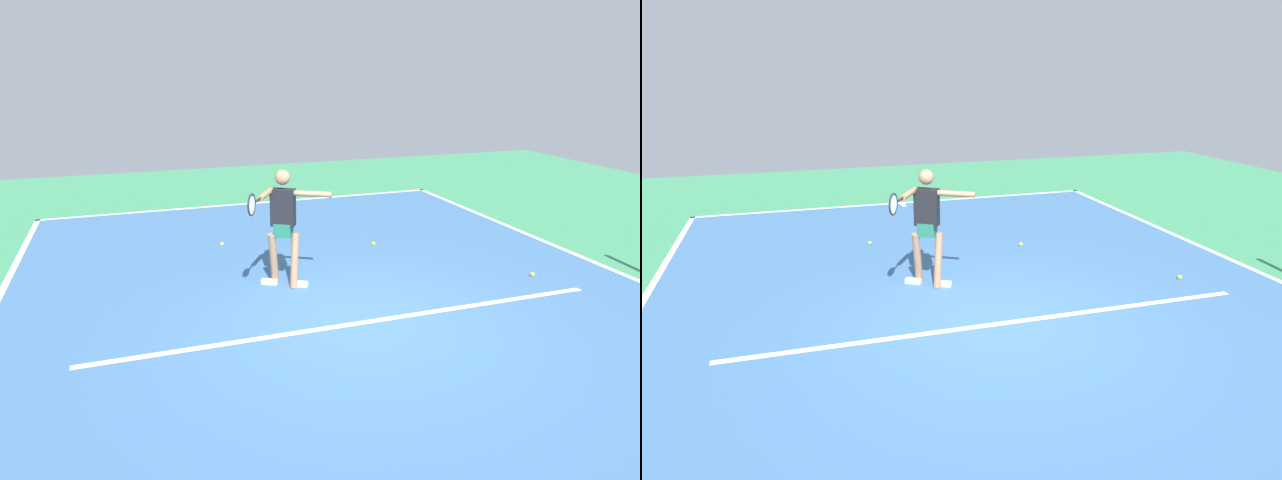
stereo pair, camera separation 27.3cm
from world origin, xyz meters
TOP-DOWN VIEW (x-y plane):
  - ground_plane at (0.00, 0.00)m, footprint 23.40×23.40m
  - court_surface at (0.00, 0.00)m, footprint 9.17×13.48m
  - court_line_baseline_near at (0.00, -6.69)m, footprint 9.17×0.10m
  - court_line_sideline_left at (-4.53, 0.00)m, footprint 0.10×13.48m
  - court_line_service at (0.00, 0.03)m, footprint 6.88×0.10m
  - court_line_centre_mark at (0.00, -6.49)m, footprint 0.10×0.30m
  - tennis_player at (0.61, -1.49)m, footprint 1.31×1.04m
  - tennis_ball_near_player at (1.16, -3.71)m, footprint 0.07×0.07m
  - tennis_ball_by_baseline at (-1.44, -2.84)m, footprint 0.07×0.07m
  - tennis_ball_near_service_line at (-3.14, -0.63)m, footprint 0.07×0.07m

SIDE VIEW (x-z plane):
  - ground_plane at x=0.00m, z-range 0.00..0.00m
  - court_surface at x=0.00m, z-range 0.00..0.00m
  - court_line_baseline_near at x=0.00m, z-range 0.00..0.01m
  - court_line_sideline_left at x=-4.53m, z-range 0.00..0.01m
  - court_line_service at x=0.00m, z-range 0.00..0.01m
  - court_line_centre_mark at x=0.00m, z-range 0.00..0.01m
  - tennis_ball_near_player at x=1.16m, z-range 0.00..0.07m
  - tennis_ball_by_baseline at x=-1.44m, z-range 0.00..0.07m
  - tennis_ball_near_service_line at x=-3.14m, z-range 0.00..0.07m
  - tennis_player at x=0.61m, z-range 0.13..1.87m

